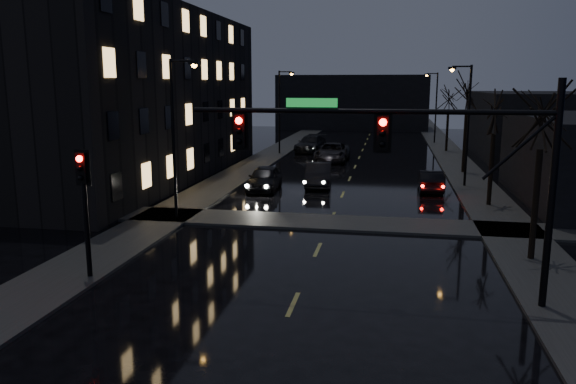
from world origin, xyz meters
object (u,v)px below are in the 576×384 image
at_px(oncoming_car_c, 332,152).
at_px(lead_car, 430,181).
at_px(oncoming_car_b, 319,175).
at_px(oncoming_car_d, 311,144).
at_px(oncoming_car_a, 264,178).

bearing_deg(oncoming_car_c, lead_car, -58.29).
bearing_deg(oncoming_car_b, oncoming_car_d, 94.88).
xyz_separation_m(oncoming_car_b, oncoming_car_d, (-3.23, 19.00, 0.04)).
bearing_deg(oncoming_car_d, oncoming_car_a, -82.23).
xyz_separation_m(oncoming_car_d, lead_car, (10.54, -19.46, -0.13)).
bearing_deg(oncoming_car_b, oncoming_car_a, -152.74).
height_order(oncoming_car_b, oncoming_car_c, oncoming_car_c).
xyz_separation_m(oncoming_car_a, oncoming_car_c, (2.92, 14.46, 0.04)).
xyz_separation_m(oncoming_car_a, lead_car, (10.58, 1.59, -0.10)).
relative_size(oncoming_car_a, lead_car, 1.11).
bearing_deg(lead_car, oncoming_car_c, -59.45).
relative_size(oncoming_car_b, lead_car, 1.14).
xyz_separation_m(oncoming_car_c, oncoming_car_d, (-2.87, 6.59, -0.01)).
height_order(oncoming_car_b, lead_car, oncoming_car_b).
bearing_deg(oncoming_car_d, oncoming_car_c, -58.55).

